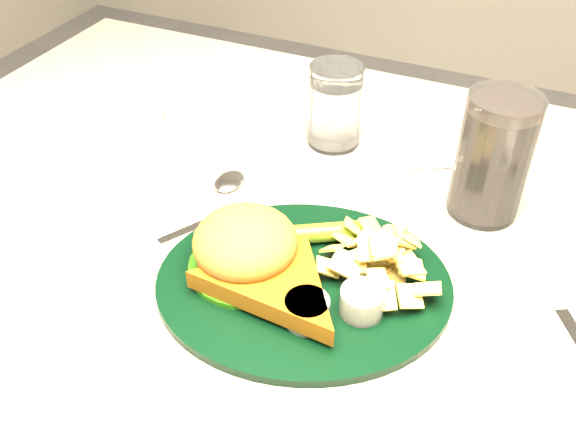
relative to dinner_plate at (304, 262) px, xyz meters
name	(u,v)px	position (x,y,z in m)	size (l,w,h in m)	color
dinner_plate	(304,262)	(0.00, 0.00, 0.00)	(0.29, 0.24, 0.07)	black
water_glass	(335,106)	(-0.07, 0.26, 0.02)	(0.07, 0.07, 0.11)	silver
cola_glass	(493,157)	(0.14, 0.19, 0.04)	(0.08, 0.08, 0.14)	black
spoon	(206,221)	(-0.14, 0.04, -0.03)	(0.04, 0.16, 0.01)	white
ramekin	(181,108)	(-0.28, 0.23, -0.02)	(0.04, 0.04, 0.03)	white
wrapped_straw	(395,170)	(0.03, 0.23, -0.03)	(0.19, 0.07, 0.01)	white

